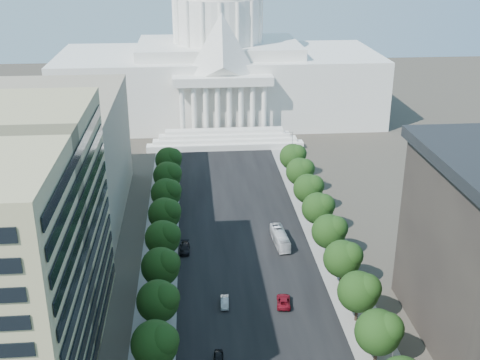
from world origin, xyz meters
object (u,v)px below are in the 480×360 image
object	(u,v)px
car_dark_a	(218,358)
car_dark_b	(185,248)
car_silver	(225,302)
car_red	(284,301)
city_bus	(280,238)

from	to	relation	value
car_dark_a	car_dark_b	world-z (taller)	car_dark_b
car_silver	car_red	size ratio (longest dim) A/B	0.79
car_red	car_dark_a	bearing A→B (deg)	56.86
car_red	car_dark_b	world-z (taller)	car_dark_b
car_dark_a	car_dark_b	size ratio (longest dim) A/B	0.74
car_silver	city_bus	xyz separation A→B (m)	(14.21, 23.73, 0.84)
car_silver	car_red	distance (m)	11.31
car_red	city_bus	world-z (taller)	city_bus
car_dark_a	car_red	xyz separation A→B (m)	(13.32, 15.60, 0.09)
car_silver	car_dark_b	world-z (taller)	car_dark_b
car_dark_b	car_dark_a	bearing A→B (deg)	-79.70
car_dark_a	car_red	distance (m)	20.51
car_dark_a	car_red	size ratio (longest dim) A/B	0.73
car_red	car_dark_b	bearing A→B (deg)	-42.74
car_dark_a	car_dark_b	xyz separation A→B (m)	(-5.64, 38.27, 0.11)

